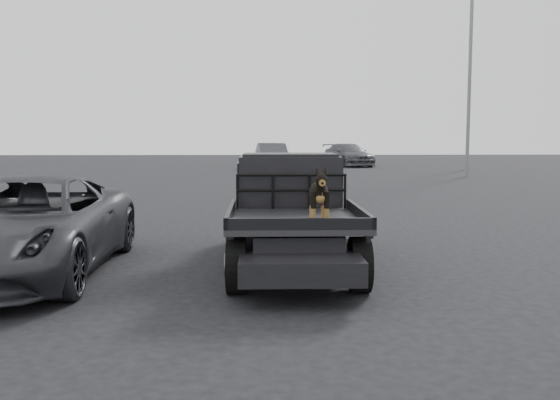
{
  "coord_description": "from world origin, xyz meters",
  "views": [
    {
      "loc": [
        -0.57,
        -8.2,
        2.11
      ],
      "look_at": [
        -0.34,
        -0.49,
        1.31
      ],
      "focal_mm": 40.0,
      "sensor_mm": 36.0,
      "label": 1
    }
  ],
  "objects_px": {
    "distant_car_a": "(272,156)",
    "floodlight_far": "(471,34)",
    "flatbed_ute": "(292,238)",
    "distant_car_b": "(348,155)",
    "parked_suv": "(24,226)",
    "floodlight_mid": "(471,35)",
    "dog": "(319,197)"
  },
  "relations": [
    {
      "from": "distant_car_b",
      "to": "floodlight_far",
      "type": "xyz_separation_m",
      "value": [
        6.62,
        -5.09,
        7.4
      ]
    },
    {
      "from": "parked_suv",
      "to": "distant_car_a",
      "type": "height_order",
      "value": "distant_car_a"
    },
    {
      "from": "dog",
      "to": "distant_car_a",
      "type": "relative_size",
      "value": 0.15
    },
    {
      "from": "dog",
      "to": "floodlight_mid",
      "type": "bearing_deg",
      "value": 67.17
    },
    {
      "from": "floodlight_mid",
      "to": "floodlight_far",
      "type": "height_order",
      "value": "floodlight_far"
    },
    {
      "from": "dog",
      "to": "distant_car_b",
      "type": "xyz_separation_m",
      "value": [
        5.27,
        34.65,
        -0.52
      ]
    },
    {
      "from": "flatbed_ute",
      "to": "distant_car_b",
      "type": "xyz_separation_m",
      "value": [
        5.56,
        33.09,
        0.31
      ]
    },
    {
      "from": "distant_car_a",
      "to": "floodlight_far",
      "type": "height_order",
      "value": "floodlight_far"
    },
    {
      "from": "parked_suv",
      "to": "floodlight_mid",
      "type": "height_order",
      "value": "floodlight_mid"
    },
    {
      "from": "distant_car_b",
      "to": "floodlight_far",
      "type": "height_order",
      "value": "floodlight_far"
    },
    {
      "from": "floodlight_mid",
      "to": "floodlight_far",
      "type": "bearing_deg",
      "value": 71.43
    },
    {
      "from": "parked_suv",
      "to": "flatbed_ute",
      "type": "bearing_deg",
      "value": 6.06
    },
    {
      "from": "distant_car_a",
      "to": "distant_car_b",
      "type": "distance_m",
      "value": 6.32
    },
    {
      "from": "distant_car_b",
      "to": "floodlight_mid",
      "type": "bearing_deg",
      "value": -84.07
    },
    {
      "from": "parked_suv",
      "to": "floodlight_far",
      "type": "bearing_deg",
      "value": 59.3
    },
    {
      "from": "flatbed_ute",
      "to": "floodlight_mid",
      "type": "height_order",
      "value": "floodlight_mid"
    },
    {
      "from": "floodlight_far",
      "to": "distant_car_b",
      "type": "bearing_deg",
      "value": 142.43
    },
    {
      "from": "distant_car_a",
      "to": "distant_car_b",
      "type": "bearing_deg",
      "value": 26.73
    },
    {
      "from": "floodlight_mid",
      "to": "floodlight_far",
      "type": "distance_m",
      "value": 6.9
    },
    {
      "from": "flatbed_ute",
      "to": "distant_car_b",
      "type": "bearing_deg",
      "value": 80.46
    },
    {
      "from": "distant_car_a",
      "to": "floodlight_mid",
      "type": "distance_m",
      "value": 14.22
    },
    {
      "from": "floodlight_far",
      "to": "flatbed_ute",
      "type": "bearing_deg",
      "value": -113.52
    },
    {
      "from": "distant_car_b",
      "to": "floodlight_mid",
      "type": "height_order",
      "value": "floodlight_mid"
    },
    {
      "from": "dog",
      "to": "distant_car_b",
      "type": "distance_m",
      "value": 35.05
    },
    {
      "from": "distant_car_a",
      "to": "floodlight_mid",
      "type": "height_order",
      "value": "floodlight_mid"
    },
    {
      "from": "dog",
      "to": "floodlight_far",
      "type": "height_order",
      "value": "floodlight_far"
    },
    {
      "from": "distant_car_a",
      "to": "distant_car_b",
      "type": "relative_size",
      "value": 0.93
    },
    {
      "from": "flatbed_ute",
      "to": "floodlight_mid",
      "type": "xyz_separation_m",
      "value": [
        10.01,
        21.53,
        6.65
      ]
    },
    {
      "from": "floodlight_mid",
      "to": "distant_car_a",
      "type": "bearing_deg",
      "value": 140.13
    },
    {
      "from": "flatbed_ute",
      "to": "floodlight_far",
      "type": "bearing_deg",
      "value": 66.48
    },
    {
      "from": "flatbed_ute",
      "to": "floodlight_far",
      "type": "distance_m",
      "value": 31.49
    },
    {
      "from": "parked_suv",
      "to": "floodlight_mid",
      "type": "relative_size",
      "value": 0.41
    }
  ]
}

